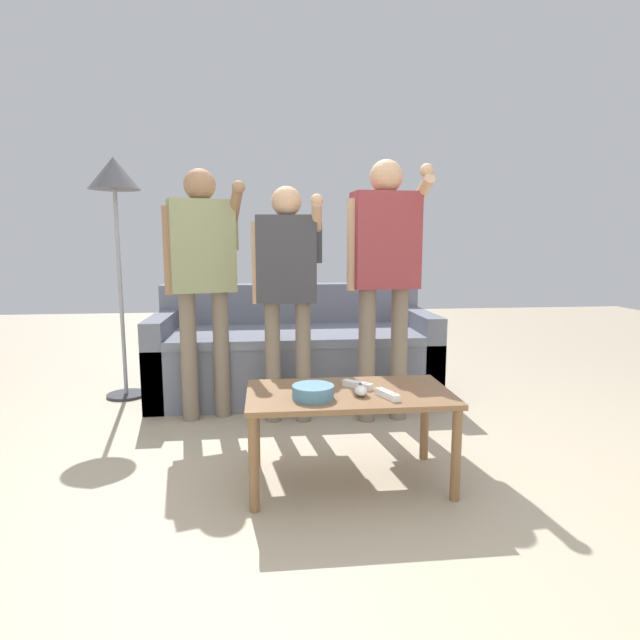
% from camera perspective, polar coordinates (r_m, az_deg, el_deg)
% --- Properties ---
extents(ground_plane, '(12.00, 12.00, 0.00)m').
position_cam_1_polar(ground_plane, '(2.75, -0.58, -15.65)').
color(ground_plane, tan).
extents(couch, '(2.03, 0.89, 0.80)m').
position_cam_1_polar(couch, '(3.89, -2.92, -3.80)').
color(couch, slate).
rests_on(couch, ground).
extents(coffee_table, '(0.94, 0.51, 0.44)m').
position_cam_1_polar(coffee_table, '(2.43, 3.21, -9.24)').
color(coffee_table, brown).
rests_on(coffee_table, ground).
extents(snack_bowl, '(0.19, 0.19, 0.06)m').
position_cam_1_polar(snack_bowl, '(2.29, -0.77, -7.96)').
color(snack_bowl, teal).
rests_on(snack_bowl, coffee_table).
extents(game_remote_nunchuk, '(0.06, 0.09, 0.05)m').
position_cam_1_polar(game_remote_nunchuk, '(2.35, 4.54, -7.77)').
color(game_remote_nunchuk, white).
rests_on(game_remote_nunchuk, coffee_table).
extents(floor_lamp, '(0.35, 0.35, 1.71)m').
position_cam_1_polar(floor_lamp, '(3.97, -21.76, 13.19)').
color(floor_lamp, '#2D2D33').
rests_on(floor_lamp, ground).
extents(player_left, '(0.50, 0.32, 1.57)m').
position_cam_1_polar(player_left, '(3.30, -12.87, 5.96)').
color(player_left, '#756656').
rests_on(player_left, ground).
extents(player_center, '(0.43, 0.33, 1.46)m').
position_cam_1_polar(player_center, '(3.17, -3.64, 4.81)').
color(player_center, '#756656').
rests_on(player_center, ground).
extents(player_right, '(0.49, 0.31, 1.62)m').
position_cam_1_polar(player_right, '(3.21, 7.18, 6.60)').
color(player_right, '#756656').
rests_on(player_right, ground).
extents(game_remote_wand_near, '(0.09, 0.15, 0.03)m').
position_cam_1_polar(game_remote_wand_near, '(2.33, 7.46, -8.18)').
color(game_remote_wand_near, white).
rests_on(game_remote_wand_near, coffee_table).
extents(game_remote_wand_far, '(0.13, 0.13, 0.03)m').
position_cam_1_polar(game_remote_wand_far, '(2.47, 4.17, -7.16)').
color(game_remote_wand_far, white).
rests_on(game_remote_wand_far, coffee_table).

